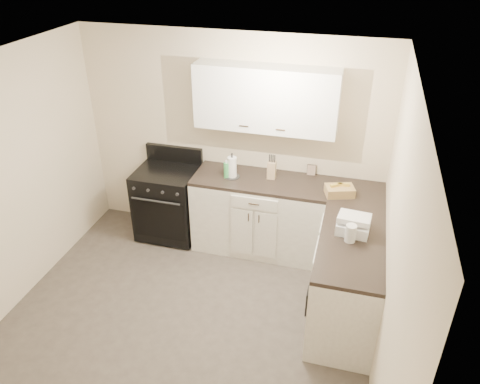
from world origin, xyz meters
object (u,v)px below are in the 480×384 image
(stove, at_px, (168,203))
(wicker_basket, at_px, (340,191))
(knife_block, at_px, (272,170))
(countertop_grill, at_px, (353,226))
(paper_towel, at_px, (232,167))

(stove, relative_size, wicker_basket, 2.97)
(knife_block, xyz_separation_m, countertop_grill, (0.96, -0.83, -0.05))
(paper_towel, distance_m, wicker_basket, 1.22)
(wicker_basket, relative_size, countertop_grill, 1.00)
(knife_block, relative_size, paper_towel, 0.82)
(knife_block, xyz_separation_m, paper_towel, (-0.44, -0.09, 0.02))
(paper_towel, xyz_separation_m, wicker_basket, (1.22, -0.09, -0.08))
(stove, xyz_separation_m, countertop_grill, (2.23, -0.75, 0.53))
(stove, height_order, wicker_basket, wicker_basket)
(knife_block, xyz_separation_m, wicker_basket, (0.78, -0.18, -0.05))
(stove, height_order, knife_block, knife_block)
(stove, relative_size, knife_block, 4.29)
(wicker_basket, xyz_separation_m, countertop_grill, (0.18, -0.66, 0.01))
(stove, xyz_separation_m, paper_towel, (0.83, -0.00, 0.60))
(knife_block, height_order, countertop_grill, knife_block)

